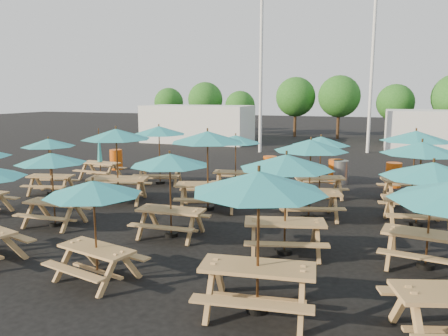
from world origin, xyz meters
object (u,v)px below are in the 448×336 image
(picnic_unit_11, at_px, (236,142))
(picnic_unit_13, at_px, (286,167))
(picnic_unit_2, at_px, (49,146))
(picnic_unit_12, at_px, (259,189))
(picnic_unit_15, at_px, (321,144))
(picnic_unit_5, at_px, (51,162))
(waste_bin_1, at_px, (270,167))
(picnic_unit_6, at_px, (116,138))
(picnic_unit_3, at_px, (100,158))
(picnic_unit_10, at_px, (208,141))
(waste_bin_2, at_px, (336,171))
(picnic_unit_19, at_px, (416,140))
(waste_bin_3, at_px, (341,172))
(picnic_unit_7, at_px, (159,133))
(waste_bin_4, at_px, (393,175))
(picnic_unit_9, at_px, (170,164))
(picnic_unit_8, at_px, (93,193))
(picnic_unit_14, at_px, (311,150))
(picnic_unit_18, at_px, (422,153))
(picnic_unit_17, at_px, (433,176))
(waste_bin_0, at_px, (116,160))

(picnic_unit_11, bearing_deg, picnic_unit_13, -72.29)
(picnic_unit_2, relative_size, picnic_unit_12, 0.91)
(picnic_unit_15, bearing_deg, picnic_unit_5, -157.35)
(waste_bin_1, bearing_deg, picnic_unit_6, -123.63)
(picnic_unit_3, height_order, picnic_unit_6, picnic_unit_6)
(picnic_unit_12, relative_size, picnic_unit_13, 0.96)
(picnic_unit_10, relative_size, waste_bin_2, 3.01)
(picnic_unit_19, relative_size, waste_bin_3, 2.83)
(picnic_unit_7, bearing_deg, waste_bin_4, 0.62)
(picnic_unit_5, distance_m, picnic_unit_12, 7.32)
(picnic_unit_15, distance_m, waste_bin_3, 3.11)
(picnic_unit_9, bearing_deg, picnic_unit_5, -178.47)
(picnic_unit_3, distance_m, picnic_unit_15, 9.54)
(picnic_unit_7, bearing_deg, picnic_unit_8, -84.82)
(picnic_unit_8, relative_size, picnic_unit_15, 0.87)
(picnic_unit_11, distance_m, picnic_unit_13, 6.96)
(picnic_unit_14, relative_size, picnic_unit_18, 1.08)
(waste_bin_2, relative_size, waste_bin_4, 1.00)
(picnic_unit_8, xyz_separation_m, waste_bin_4, (5.83, 11.50, -1.30))
(picnic_unit_18, height_order, waste_bin_2, picnic_unit_18)
(picnic_unit_8, relative_size, waste_bin_2, 2.32)
(picnic_unit_5, bearing_deg, picnic_unit_2, 130.07)
(picnic_unit_8, bearing_deg, picnic_unit_13, 53.22)
(picnic_unit_9, xyz_separation_m, picnic_unit_15, (3.09, 5.74, 0.01))
(picnic_unit_9, relative_size, waste_bin_3, 2.26)
(picnic_unit_13, height_order, waste_bin_2, picnic_unit_13)
(picnic_unit_7, distance_m, picnic_unit_8, 9.53)
(picnic_unit_18, distance_m, waste_bin_3, 6.09)
(picnic_unit_5, bearing_deg, picnic_unit_11, 59.25)
(picnic_unit_15, bearing_deg, picnic_unit_19, -16.97)
(picnic_unit_3, relative_size, picnic_unit_19, 0.80)
(picnic_unit_6, relative_size, picnic_unit_9, 1.32)
(picnic_unit_19, bearing_deg, picnic_unit_2, 179.58)
(picnic_unit_5, distance_m, picnic_unit_17, 9.66)
(picnic_unit_5, relative_size, picnic_unit_9, 0.95)
(picnic_unit_14, height_order, picnic_unit_17, picnic_unit_14)
(picnic_unit_11, xyz_separation_m, waste_bin_3, (3.76, 2.52, -1.38))
(picnic_unit_19, relative_size, waste_bin_4, 2.83)
(picnic_unit_12, xyz_separation_m, picnic_unit_14, (-0.05, 6.06, -0.08))
(picnic_unit_3, distance_m, picnic_unit_10, 7.18)
(picnic_unit_9, bearing_deg, picnic_unit_7, 117.58)
(picnic_unit_18, xyz_separation_m, waste_bin_4, (-0.49, 5.38, -1.61))
(picnic_unit_14, xyz_separation_m, picnic_unit_18, (3.01, 0.21, 0.03))
(waste_bin_0, bearing_deg, picnic_unit_12, -47.96)
(waste_bin_3, bearing_deg, waste_bin_2, 141.37)
(picnic_unit_9, xyz_separation_m, picnic_unit_19, (6.18, 5.87, 0.25))
(picnic_unit_10, bearing_deg, waste_bin_3, 39.43)
(picnic_unit_6, xyz_separation_m, picnic_unit_9, (3.37, -2.72, -0.29))
(waste_bin_1, bearing_deg, picnic_unit_7, -146.50)
(picnic_unit_18, distance_m, waste_bin_2, 6.33)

